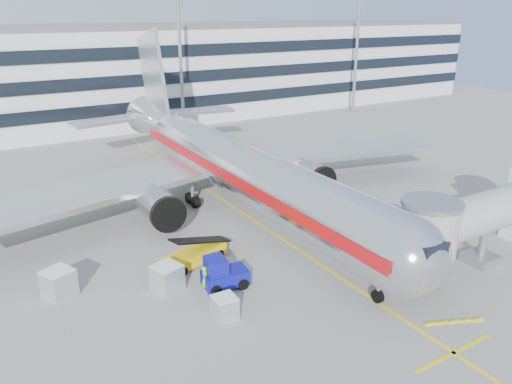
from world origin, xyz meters
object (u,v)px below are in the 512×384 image
baggage_tug (222,274)px  cargo_container_left (167,278)px  belt_loader (194,255)px  ramp_worker (205,279)px  main_jet (232,165)px  cargo_container_right (59,283)px  cargo_container_front (225,307)px

baggage_tug → cargo_container_left: bearing=154.1°
belt_loader → ramp_worker: size_ratio=2.96×
belt_loader → main_jet: bearing=47.3°
cargo_container_right → ramp_worker: size_ratio=1.28×
cargo_container_right → cargo_container_front: bearing=-43.9°
baggage_tug → cargo_container_left: 3.73m
cargo_container_left → ramp_worker: 2.60m
cargo_container_left → cargo_container_right: bearing=155.0°
baggage_tug → cargo_container_left: (-3.36, 1.63, -0.08)m
main_jet → cargo_container_right: bearing=-155.1°
cargo_container_left → ramp_worker: cargo_container_left is taller
ramp_worker → cargo_container_front: bearing=-140.8°
cargo_container_left → cargo_container_front: bearing=-69.8°
ramp_worker → belt_loader: bearing=30.9°
cargo_container_right → ramp_worker: bearing=-27.4°
cargo_container_front → belt_loader: bearing=79.8°
main_jet → cargo_container_left: size_ratio=23.43×
cargo_container_right → belt_loader: bearing=-2.9°
cargo_container_front → ramp_worker: (0.35, 3.49, 0.17)m
belt_loader → baggage_tug: belt_loader is taller
cargo_container_left → cargo_container_front: size_ratio=1.48×
belt_loader → baggage_tug: bearing=-87.2°
cargo_container_left → cargo_container_right: cargo_container_right is taller
baggage_tug → ramp_worker: bearing=171.4°
main_jet → cargo_container_left: (-11.14, -11.18, -3.31)m
main_jet → belt_loader: (-7.99, -8.65, -3.52)m
cargo_container_left → cargo_container_right: (-6.45, 3.01, 0.02)m
main_jet → ramp_worker: size_ratio=27.95×
main_jet → cargo_container_right: main_jet is taller
main_jet → belt_loader: main_jet is taller
cargo_container_front → ramp_worker: size_ratio=0.81×
main_jet → cargo_container_front: size_ratio=34.72×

